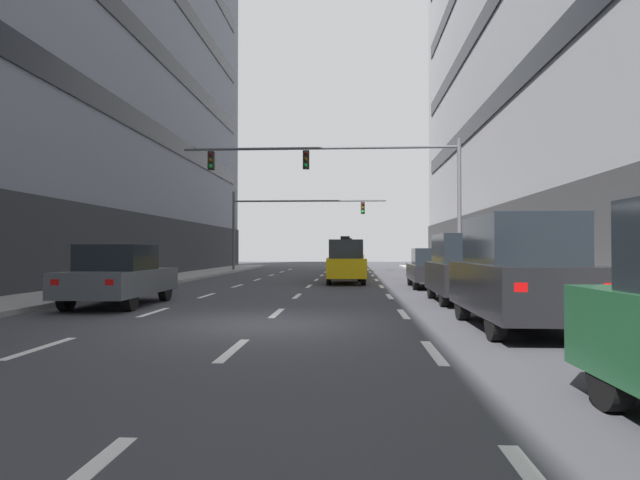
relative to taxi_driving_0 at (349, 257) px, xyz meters
The scene contains 35 objects.
ground_plane 27.21m from the taxi_driving_0, 93.45° to the right, with size 120.00×120.00×0.00m, color #38383D.
sidewalk_right 27.81m from the taxi_driving_0, 77.55° to the right, with size 2.82×80.00×0.14m, color gray.
lane_stripe_l1_s3 30.53m from the taxi_driving_0, 98.95° to the right, with size 0.16×2.00×0.01m, color silver.
lane_stripe_l1_s4 25.61m from the taxi_driving_0, 100.70° to the right, with size 0.16×2.00×0.01m, color silver.
lane_stripe_l1_s5 20.72m from the taxi_driving_0, 103.27° to the right, with size 0.16×2.00×0.01m, color silver.
lane_stripe_l1_s6 15.90m from the taxi_driving_0, 107.41° to the right, with size 0.16×2.00×0.01m, color silver.
lane_stripe_l1_s7 11.25m from the taxi_driving_0, 115.09° to the right, with size 0.16×2.00×0.01m, color silver.
lane_stripe_l1_s8 7.08m from the taxi_driving_0, 132.72° to the right, with size 0.16×2.00×0.01m, color silver.
lane_stripe_l1_s9 4.87m from the taxi_driving_0, behind, with size 0.16×2.00×0.01m, color silver.
lane_stripe_l1_s10 6.88m from the taxi_driving_0, 134.35° to the left, with size 0.16×2.00×0.01m, color silver.
lane_stripe_l2_s3 30.21m from the taxi_driving_0, 93.11° to the right, with size 0.16×2.00×0.01m, color silver.
lane_stripe_l2_s4 25.22m from the taxi_driving_0, 93.73° to the right, with size 0.16×2.00×0.01m, color silver.
lane_stripe_l2_s5 20.24m from the taxi_driving_0, 94.65° to the right, with size 0.16×2.00×0.01m, color silver.
lane_stripe_l2_s6 15.27m from the taxi_driving_0, 96.18° to the right, with size 0.16×2.00×0.01m, color silver.
lane_stripe_l2_s7 10.33m from the taxi_driving_0, 99.18° to the right, with size 0.16×2.00×0.01m, color silver.
lane_stripe_l2_s8 5.50m from the taxi_driving_0, 107.67° to the right, with size 0.16×2.00×0.01m, color silver.
lane_stripe_l2_s9 1.96m from the taxi_driving_0, behind, with size 0.16×2.00×0.01m, color silver.
lane_stripe_l2_s10 5.24m from the taxi_driving_0, 108.64° to the left, with size 0.16×2.00×0.01m, color silver.
lane_stripe_l3_s3 30.20m from the taxi_driving_0, 87.20° to the right, with size 0.16×2.00×0.01m, color silver.
lane_stripe_l3_s4 25.21m from the taxi_driving_0, 86.65° to the right, with size 0.16×2.00×0.01m, color silver.
lane_stripe_l3_s5 20.22m from the taxi_driving_0, 85.82° to the right, with size 0.16×2.00×0.01m, color silver.
lane_stripe_l3_s6 15.25m from the taxi_driving_0, 84.45° to the right, with size 0.16×2.00×0.01m, color silver.
lane_stripe_l3_s7 10.30m from the taxi_driving_0, 81.74° to the right, with size 0.16×2.00×0.01m, color silver.
lane_stripe_l3_s8 5.45m from the taxi_driving_0, 74.03° to the right, with size 0.16×2.00×0.01m, color silver.
lane_stripe_l3_s9 1.82m from the taxi_driving_0, ahead, with size 0.16×2.00×0.01m, color silver.
lane_stripe_l3_s10 5.19m from the taxi_driving_0, 73.14° to the left, with size 0.16×2.00×0.01m, color silver.
taxi_driving_0 is the anchor object (origin of this frame).
taxi_driving_1 13.09m from the taxi_driving_0, 90.45° to the right, with size 1.93×4.26×2.20m.
taxi_driving_2 7.80m from the taxi_driving_0, 90.13° to the right, with size 1.88×4.28×2.22m.
car_driving_4 24.46m from the taxi_driving_0, 104.92° to the right, with size 2.01×4.61×1.71m.
car_parked_1 27.86m from the taxi_driving_0, 82.72° to the right, with size 1.94×4.64×2.24m.
car_parked_2 22.38m from the taxi_driving_0, 80.92° to the right, with size 1.80×4.22×2.04m.
car_parked_3 16.19m from the taxi_driving_0, 77.40° to the right, with size 1.92×4.39×1.63m.
traffic_signal_0 14.59m from the taxi_driving_0, 88.17° to the right, with size 12.52×0.35×6.39m.
traffic_signal_1 5.44m from the taxi_driving_0, behind, with size 10.95×0.35×5.60m.
Camera 1 is at (1.87, -11.49, 1.57)m, focal length 30.74 mm.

